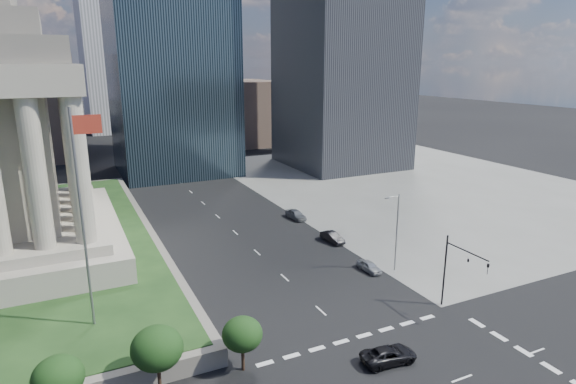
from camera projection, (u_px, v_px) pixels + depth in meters
ground at (164, 168)px, 120.66m from camera, size 500.00×500.00×0.00m
sidewalk_ne at (415, 183)px, 105.01m from camera, size 68.00×90.00×0.03m
flagpole at (83, 209)px, 41.96m from camera, size 2.52×0.24×20.00m
midrise_glass at (169, 42)px, 109.36m from camera, size 26.00×26.00×60.00m
building_filler_ne at (242, 112)px, 157.55m from camera, size 20.00×30.00×20.00m
building_filler_nw at (27, 106)px, 130.64m from camera, size 24.00×30.00×28.00m
traffic_signal_ne at (458, 266)px, 49.34m from camera, size 0.30×5.74×8.00m
street_lamp_north at (396, 228)px, 59.43m from camera, size 2.13×0.22×10.00m
pickup_truck at (389, 355)px, 42.05m from camera, size 2.84×5.25×1.40m
parked_sedan_near at (369, 266)px, 60.52m from camera, size 3.90×1.77×1.30m
parked_sedan_mid at (332, 237)px, 70.41m from camera, size 4.52×1.95×1.45m
parked_sedan_far at (296, 214)px, 80.85m from camera, size 4.77×2.20×1.58m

